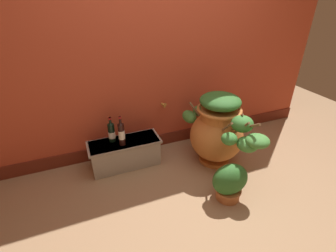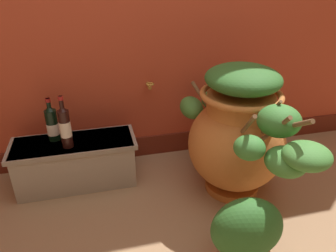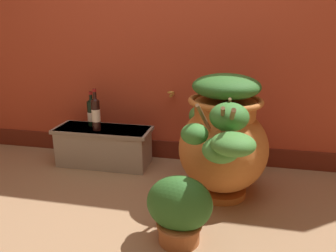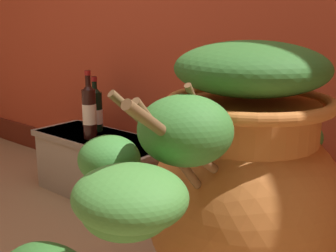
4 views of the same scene
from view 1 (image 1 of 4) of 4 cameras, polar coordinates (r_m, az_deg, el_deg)
ground_plane at (r=2.53m, az=7.34°, el=-17.13°), size 7.00×7.00×0.00m
back_wall at (r=2.90m, az=-2.89°, el=18.61°), size 4.40×0.33×2.60m
terracotta_urn at (r=2.83m, az=11.48°, el=-0.96°), size 0.61×1.17×0.85m
stone_ledge at (r=2.89m, az=-9.88°, el=-5.98°), size 0.81×0.31×0.32m
wine_bottle_left at (r=2.68m, az=-10.71°, el=-1.58°), size 0.07×0.07×0.34m
wine_bottle_middle at (r=2.78m, az=-12.95°, el=-1.26°), size 0.08×0.08×0.29m
potted_shrub at (r=2.49m, az=14.06°, el=-12.46°), size 0.36×0.25×0.39m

